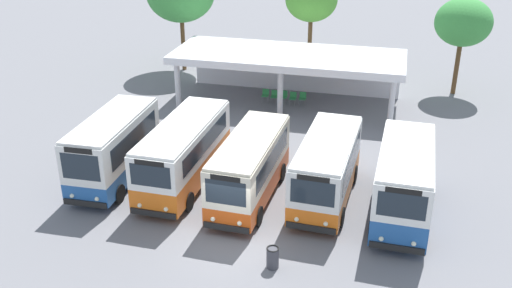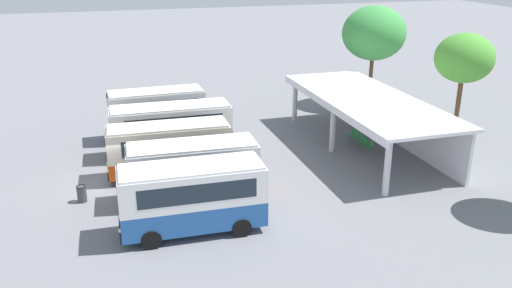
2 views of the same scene
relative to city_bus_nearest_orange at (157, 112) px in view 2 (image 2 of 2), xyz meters
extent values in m
plane|color=slate|center=(7.06, -3.86, -1.84)|extent=(180.00, 180.00, 0.00)
cylinder|color=black|center=(1.10, -1.95, -1.39)|extent=(0.24, 0.91, 0.90)
cylinder|color=black|center=(-0.99, -2.01, -1.39)|extent=(0.24, 0.91, 0.90)
cylinder|color=black|center=(0.99, 2.04, -1.39)|extent=(0.24, 0.91, 0.90)
cylinder|color=black|center=(-1.10, 1.98, -1.39)|extent=(0.24, 0.91, 0.90)
cube|color=#23569E|center=(0.00, 0.01, -0.98)|extent=(2.36, 6.49, 0.94)
cube|color=silver|center=(0.00, 0.01, 0.43)|extent=(2.36, 6.49, 1.90)
cube|color=silver|center=(0.00, 0.01, 1.44)|extent=(2.29, 6.29, 0.12)
cube|color=black|center=(0.08, -3.23, -1.32)|extent=(2.08, 0.15, 0.28)
cube|color=#1E2833|center=(0.08, -3.19, 0.48)|extent=(1.80, 0.10, 1.23)
cube|color=black|center=(0.08, -3.19, 1.26)|extent=(1.31, 0.08, 0.24)
cube|color=#1E2833|center=(1.08, 0.14, 0.48)|extent=(0.17, 5.15, 1.04)
cube|color=#1E2833|center=(-1.09, 0.09, 0.48)|extent=(0.17, 5.15, 1.04)
sphere|color=#EAEACC|center=(0.69, -3.21, -1.01)|extent=(0.20, 0.20, 0.20)
sphere|color=#EAEACC|center=(-0.52, -3.24, -1.01)|extent=(0.20, 0.20, 0.20)
cylinder|color=black|center=(4.46, -1.85, -1.39)|extent=(0.24, 0.90, 0.90)
cylinder|color=black|center=(2.32, -1.81, -1.39)|extent=(0.24, 0.90, 0.90)
cylinder|color=black|center=(4.55, 2.81, -1.39)|extent=(0.24, 0.90, 0.90)
cylinder|color=black|center=(2.41, 2.85, -1.39)|extent=(0.24, 0.90, 0.90)
cube|color=orange|center=(3.44, 0.50, -0.89)|extent=(2.37, 7.54, 1.13)
cube|color=white|center=(3.44, 0.50, 0.45)|extent=(2.37, 7.54, 1.55)
cube|color=white|center=(3.44, 0.50, 1.28)|extent=(2.30, 7.32, 0.12)
cube|color=black|center=(3.37, -3.28, -1.32)|extent=(2.13, 0.14, 0.28)
cube|color=#1E2833|center=(3.37, -3.24, 0.50)|extent=(1.84, 0.08, 1.01)
cube|color=black|center=(3.37, -3.24, 1.10)|extent=(1.34, 0.07, 0.24)
cube|color=#1E2833|center=(4.55, 0.58, 0.50)|extent=(0.15, 6.00, 0.85)
cube|color=#1E2833|center=(2.33, 0.62, 0.50)|extent=(0.15, 6.00, 0.85)
sphere|color=#EAEACC|center=(3.98, -3.28, -1.01)|extent=(0.20, 0.20, 0.20)
sphere|color=#EAEACC|center=(2.75, -3.26, -1.01)|extent=(0.20, 0.20, 0.20)
cylinder|color=black|center=(7.80, -2.28, -1.39)|extent=(0.25, 0.91, 0.90)
cylinder|color=black|center=(5.80, -2.21, -1.39)|extent=(0.25, 0.91, 0.90)
cylinder|color=black|center=(7.95, 1.97, -1.39)|extent=(0.25, 0.91, 0.90)
cylinder|color=black|center=(5.94, 2.04, -1.39)|extent=(0.25, 0.91, 0.90)
cube|color=#D14C14|center=(6.87, -0.12, -1.00)|extent=(2.34, 6.93, 0.90)
cube|color=beige|center=(6.87, -0.12, 0.28)|extent=(2.34, 6.93, 1.66)
cube|color=beige|center=(6.87, -0.12, 1.17)|extent=(2.27, 6.72, 0.12)
cube|color=black|center=(6.75, -3.57, -1.32)|extent=(2.01, 0.17, 0.28)
cube|color=#1E2833|center=(6.76, -3.53, 0.33)|extent=(1.73, 0.11, 1.08)
cube|color=black|center=(6.76, -3.53, 0.99)|extent=(1.27, 0.09, 0.24)
cube|color=#1E2833|center=(7.92, -0.05, 0.33)|extent=(0.23, 5.49, 0.91)
cube|color=#1E2833|center=(5.83, 0.02, 0.33)|extent=(0.23, 5.49, 0.91)
sphere|color=#EAEACC|center=(7.33, -3.58, -1.01)|extent=(0.20, 0.20, 0.20)
sphere|color=#EAEACC|center=(6.17, -3.54, -1.01)|extent=(0.20, 0.20, 0.20)
cylinder|color=black|center=(11.28, -1.49, -1.39)|extent=(0.26, 0.91, 0.90)
cylinder|color=black|center=(9.16, -1.40, -1.39)|extent=(0.26, 0.91, 0.90)
cylinder|color=black|center=(11.46, 2.64, -1.39)|extent=(0.26, 0.91, 0.90)
cylinder|color=black|center=(9.34, 2.74, -1.39)|extent=(0.26, 0.91, 0.90)
cube|color=orange|center=(10.31, 0.62, -1.00)|extent=(2.52, 6.77, 0.92)
cube|color=silver|center=(10.31, 0.62, 0.28)|extent=(2.52, 6.77, 1.65)
cube|color=silver|center=(10.31, 0.62, 1.17)|extent=(2.44, 6.56, 0.12)
cube|color=black|center=(10.16, -2.74, -1.32)|extent=(2.12, 0.19, 0.28)
cube|color=#1E2833|center=(10.16, -2.70, 0.33)|extent=(1.83, 0.13, 1.07)
cube|color=black|center=(10.16, -2.70, 0.99)|extent=(1.34, 0.11, 0.24)
cube|color=#1E2833|center=(11.42, 0.67, 0.33)|extent=(0.28, 5.34, 0.91)
cube|color=#1E2833|center=(9.21, 0.77, 0.33)|extent=(0.28, 5.34, 0.91)
sphere|color=#EAEACC|center=(10.77, -2.76, -1.01)|extent=(0.20, 0.20, 0.20)
sphere|color=#EAEACC|center=(9.55, -2.71, -1.01)|extent=(0.20, 0.20, 0.20)
cylinder|color=black|center=(14.77, -2.08, -1.39)|extent=(0.25, 0.91, 0.90)
cylinder|color=black|center=(12.61, -2.02, -1.39)|extent=(0.25, 0.91, 0.90)
cylinder|color=black|center=(14.88, 1.97, -1.39)|extent=(0.25, 0.91, 0.90)
cylinder|color=black|center=(12.73, 2.04, -1.39)|extent=(0.25, 0.91, 0.90)
cube|color=#23569E|center=(13.75, -0.02, -0.87)|extent=(2.44, 6.61, 1.18)
cube|color=white|center=(13.75, -0.02, 0.53)|extent=(2.44, 6.61, 1.62)
cube|color=white|center=(13.75, -0.02, 1.40)|extent=(2.37, 6.41, 0.12)
cube|color=black|center=(13.65, -3.33, -1.32)|extent=(2.14, 0.16, 0.28)
cube|color=#1E2833|center=(13.65, -3.28, 0.58)|extent=(1.85, 0.10, 1.05)
cube|color=black|center=(13.65, -3.28, 1.22)|extent=(1.35, 0.09, 0.24)
cube|color=#1E2833|center=(14.87, 0.04, 0.58)|extent=(0.19, 5.24, 0.89)
cube|color=#1E2833|center=(12.63, 0.11, 0.58)|extent=(0.19, 5.24, 0.89)
sphere|color=#EAEACC|center=(14.27, -3.33, -1.01)|extent=(0.20, 0.20, 0.20)
sphere|color=#EAEACC|center=(13.03, -3.30, -1.01)|extent=(0.20, 0.20, 0.20)
cylinder|color=silver|center=(-0.77, 10.46, -0.24)|extent=(0.36, 0.36, 3.20)
cylinder|color=silver|center=(6.06, 10.46, -0.24)|extent=(0.36, 0.36, 3.20)
cylinder|color=silver|center=(12.89, 10.46, -0.24)|extent=(0.36, 0.36, 3.20)
cube|color=white|center=(6.06, 15.33, -0.24)|extent=(14.46, 0.20, 3.20)
cube|color=white|center=(6.06, 12.79, 1.46)|extent=(14.96, 5.77, 0.20)
cube|color=white|center=(6.06, 9.96, 1.22)|extent=(14.96, 0.10, 0.28)
cylinder|color=slate|center=(4.79, 12.34, -1.62)|extent=(0.03, 0.03, 0.44)
cylinder|color=slate|center=(4.44, 12.33, -1.62)|extent=(0.03, 0.03, 0.44)
cylinder|color=slate|center=(4.79, 12.69, -1.62)|extent=(0.03, 0.03, 0.44)
cylinder|color=slate|center=(4.44, 12.69, -1.62)|extent=(0.03, 0.03, 0.44)
cube|color=#2D8C47|center=(4.62, 12.51, -1.38)|extent=(0.45, 0.45, 0.04)
cube|color=#2D8C47|center=(4.61, 12.71, -1.18)|extent=(0.44, 0.05, 0.40)
cylinder|color=slate|center=(5.43, 12.27, -1.62)|extent=(0.03, 0.03, 0.44)
cylinder|color=slate|center=(5.07, 12.26, -1.62)|extent=(0.03, 0.03, 0.44)
cylinder|color=slate|center=(5.42, 12.62, -1.62)|extent=(0.03, 0.03, 0.44)
cylinder|color=slate|center=(5.07, 12.61, -1.62)|extent=(0.03, 0.03, 0.44)
cube|color=#2D8C47|center=(5.25, 12.44, -1.38)|extent=(0.45, 0.45, 0.04)
cube|color=#2D8C47|center=(5.25, 12.64, -1.18)|extent=(0.44, 0.05, 0.40)
cylinder|color=slate|center=(6.06, 12.34, -1.62)|extent=(0.03, 0.03, 0.44)
cylinder|color=slate|center=(5.71, 12.34, -1.62)|extent=(0.03, 0.03, 0.44)
cylinder|color=slate|center=(6.05, 12.69, -1.62)|extent=(0.03, 0.03, 0.44)
cylinder|color=slate|center=(5.70, 12.69, -1.62)|extent=(0.03, 0.03, 0.44)
cube|color=#2D8C47|center=(5.88, 12.51, -1.38)|extent=(0.45, 0.45, 0.04)
cube|color=#2D8C47|center=(5.88, 12.71, -1.18)|extent=(0.44, 0.05, 0.40)
cylinder|color=slate|center=(6.69, 12.24, -1.62)|extent=(0.03, 0.03, 0.44)
cylinder|color=slate|center=(6.34, 12.23, -1.62)|extent=(0.03, 0.03, 0.44)
cylinder|color=slate|center=(6.69, 12.59, -1.62)|extent=(0.03, 0.03, 0.44)
cylinder|color=slate|center=(6.33, 12.59, -1.62)|extent=(0.03, 0.03, 0.44)
cube|color=#2D8C47|center=(6.51, 12.41, -1.38)|extent=(0.45, 0.45, 0.04)
cube|color=#2D8C47|center=(6.51, 12.61, -1.18)|extent=(0.44, 0.05, 0.40)
cylinder|color=slate|center=(7.32, 12.35, -1.62)|extent=(0.03, 0.03, 0.44)
cylinder|color=slate|center=(6.97, 12.35, -1.62)|extent=(0.03, 0.03, 0.44)
cylinder|color=slate|center=(7.32, 12.70, -1.62)|extent=(0.03, 0.03, 0.44)
cylinder|color=slate|center=(6.97, 12.70, -1.62)|extent=(0.03, 0.03, 0.44)
cube|color=#2D8C47|center=(7.14, 12.52, -1.38)|extent=(0.45, 0.45, 0.04)
cube|color=#2D8C47|center=(7.14, 12.72, -1.18)|extent=(0.44, 0.05, 0.40)
cylinder|color=brown|center=(6.43, 19.43, 0.27)|extent=(0.32, 0.32, 4.22)
ellipsoid|color=#4C9933|center=(6.43, 19.43, 3.82)|extent=(3.82, 3.82, 3.25)
cylinder|color=brown|center=(-3.23, 18.08, 0.17)|extent=(0.32, 0.32, 4.02)
ellipsoid|color=green|center=(-3.23, 18.08, 4.11)|extent=(5.14, 5.14, 4.37)
cylinder|color=#3F3F47|center=(9.05, -5.02, -1.41)|extent=(0.48, 0.48, 0.85)
torus|color=black|center=(9.05, -5.02, -0.97)|extent=(0.49, 0.49, 0.06)
camera|label=1|loc=(12.87, -22.82, 11.84)|focal=40.34mm
camera|label=2|loc=(35.49, -3.56, 10.56)|focal=37.28mm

